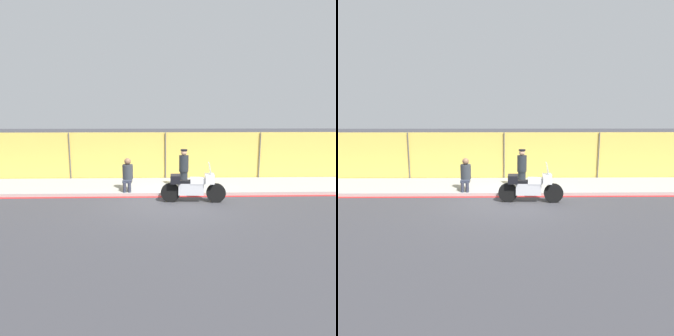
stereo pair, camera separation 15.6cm
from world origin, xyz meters
TOP-DOWN VIEW (x-y plane):
  - ground_plane at (0.00, 0.00)m, footprint 120.00×120.00m
  - sidewalk at (0.00, 2.34)m, footprint 34.06×2.88m
  - curb_paint_stripe at (0.00, 0.81)m, footprint 34.06×0.18m
  - storefront_fence at (0.00, 3.87)m, footprint 32.36×0.17m
  - motorcycle at (0.91, 0.07)m, footprint 2.38×0.58m
  - officer_standing at (0.73, 1.86)m, footprint 0.40×0.40m
  - person_seated_on_curb at (-1.59, 1.39)m, footprint 0.43×0.70m

SIDE VIEW (x-z plane):
  - ground_plane at x=0.00m, z-range 0.00..0.00m
  - curb_paint_stripe at x=0.00m, z-range 0.00..0.01m
  - sidewalk at x=0.00m, z-range 0.00..0.13m
  - motorcycle at x=0.91m, z-range -0.14..1.33m
  - person_seated_on_curb at x=-1.59m, z-range 0.20..1.51m
  - officer_standing at x=0.73m, z-range 0.15..1.76m
  - storefront_fence at x=0.00m, z-range 0.00..2.34m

